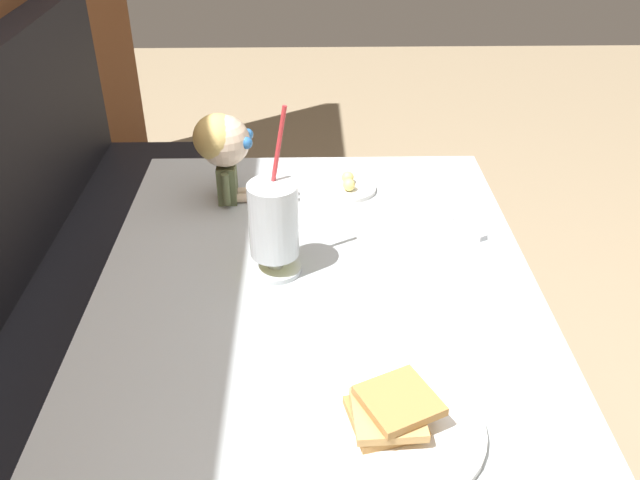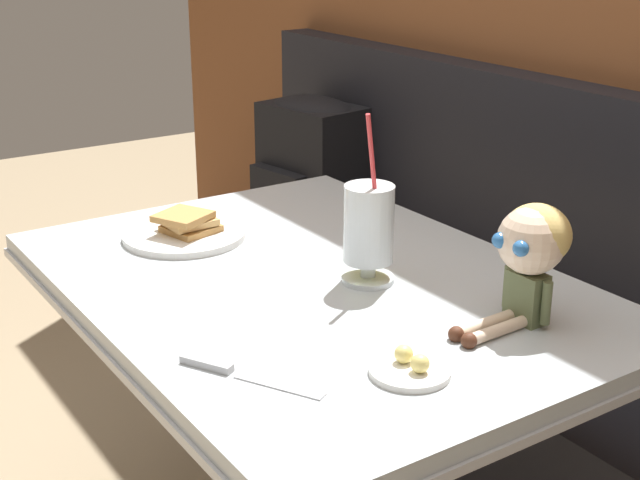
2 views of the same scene
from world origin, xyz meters
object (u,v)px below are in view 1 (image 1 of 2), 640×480
object	(u,v)px
butter_saucer	(349,187)
seated_doll	(224,146)
toast_plate	(393,424)
milkshake_glass	(274,225)
butter_knife	(459,222)

from	to	relation	value
butter_saucer	seated_doll	xyz separation A→B (m)	(-0.04, 0.27, 0.12)
toast_plate	milkshake_glass	bearing A→B (deg)	24.21
butter_saucer	seated_doll	bearing A→B (deg)	97.45
toast_plate	seated_doll	distance (m)	0.73
seated_doll	toast_plate	bearing A→B (deg)	-156.54
milkshake_glass	seated_doll	size ratio (longest dim) A/B	1.44
toast_plate	butter_saucer	xyz separation A→B (m)	(0.70, 0.02, -0.01)
toast_plate	milkshake_glass	xyz separation A→B (m)	(0.39, 0.18, 0.08)
toast_plate	milkshake_glass	size ratio (longest dim) A/B	0.79
toast_plate	butter_knife	world-z (taller)	toast_plate
milkshake_glass	seated_doll	distance (m)	0.30
toast_plate	seated_doll	world-z (taller)	seated_doll
toast_plate	milkshake_glass	distance (m)	0.44
butter_saucer	butter_knife	world-z (taller)	butter_saucer
milkshake_glass	toast_plate	bearing A→B (deg)	-155.79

